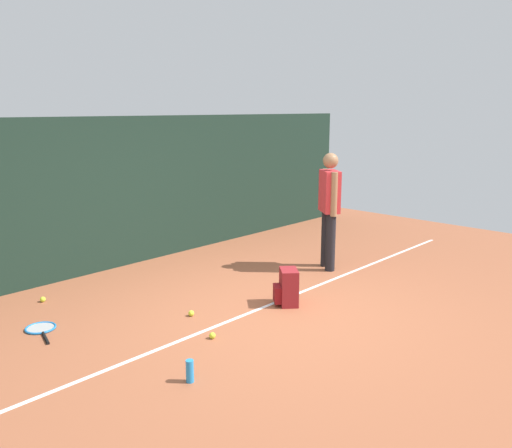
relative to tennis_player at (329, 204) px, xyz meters
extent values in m
plane|color=#9E5638|center=(-1.82, -0.66, -0.97)|extent=(12.00, 12.00, 0.00)
cube|color=#192D23|center=(-1.82, 2.34, 0.14)|extent=(10.00, 0.10, 2.21)
cube|color=white|center=(-1.82, -0.38, -0.96)|extent=(9.00, 0.05, 0.00)
cylinder|color=black|center=(-0.07, -0.09, -0.54)|extent=(0.14, 0.14, 0.85)
cylinder|color=black|center=(0.07, 0.09, -0.54)|extent=(0.14, 0.14, 0.85)
cube|color=red|center=(0.00, 0.00, 0.18)|extent=(0.42, 0.45, 0.60)
sphere|color=#9E704C|center=(0.00, 0.00, 0.62)|extent=(0.22, 0.22, 0.22)
cylinder|color=#9E704C|center=(-0.14, -0.17, 0.17)|extent=(0.09, 0.09, 0.62)
cylinder|color=#9E704C|center=(0.14, 0.17, 0.17)|extent=(0.09, 0.09, 0.62)
cylinder|color=black|center=(-4.00, 0.66, -0.95)|extent=(0.11, 0.30, 0.03)
torus|color=#1E72BF|center=(-3.92, 0.95, -0.95)|extent=(0.40, 0.40, 0.02)
cylinder|color=#B2B2B2|center=(-3.92, 0.95, -0.95)|extent=(0.34, 0.34, 0.00)
cube|color=maroon|center=(-1.53, -0.53, -0.75)|extent=(0.35, 0.36, 0.44)
cube|color=maroon|center=(-1.64, -0.44, -0.83)|extent=(0.21, 0.22, 0.20)
sphere|color=#CCE033|center=(-2.58, 0.04, -0.93)|extent=(0.07, 0.07, 0.07)
sphere|color=#CCE033|center=(-3.53, 1.71, -0.93)|extent=(0.07, 0.07, 0.07)
sphere|color=#CCE033|center=(-2.82, -0.58, -0.93)|extent=(0.07, 0.07, 0.07)
cylinder|color=#268CD8|center=(-3.54, -1.09, -0.87)|extent=(0.07, 0.07, 0.20)
camera|label=1|loc=(-6.18, -4.36, 1.36)|focal=36.94mm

